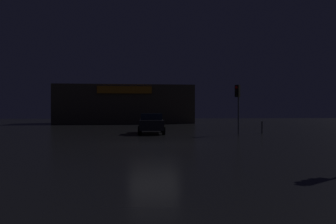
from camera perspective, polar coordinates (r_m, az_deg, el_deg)
name	(u,v)px	position (r m, az deg, el deg)	size (l,w,h in m)	color
ground_plane	(154,144)	(18.23, -2.24, -5.24)	(120.00, 120.00, 0.00)	black
store_building	(125,104)	(49.57, -7.03, 1.24)	(18.82, 6.47, 5.26)	brown
traffic_signal_opposite	(238,97)	(25.92, 11.23, 2.40)	(0.42, 0.42, 3.61)	#595B60
car_near	(151,123)	(26.71, -2.71, -1.83)	(2.16, 4.62, 1.53)	black
bollard_kerb_b	(262,127)	(27.84, 15.02, -2.41)	(0.12, 0.12, 0.92)	#595B60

